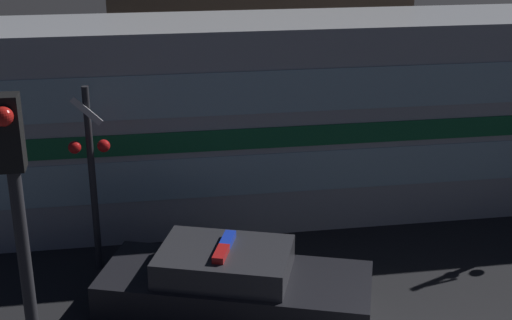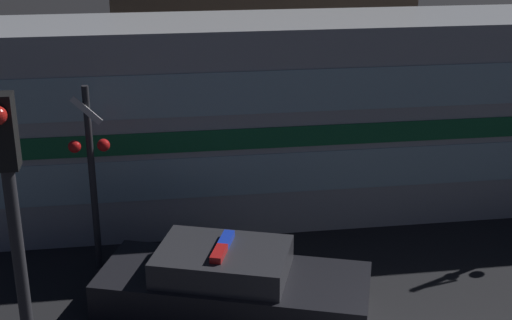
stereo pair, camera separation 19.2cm
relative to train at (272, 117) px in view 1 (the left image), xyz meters
name	(u,v)px [view 1 (the left image)]	position (x,y,z in m)	size (l,w,h in m)	color
train	(272,117)	(0.00, 0.00, 0.00)	(20.77, 2.98, 4.53)	#B7BABF
police_car	(233,284)	(-1.52, -4.37, -1.78)	(5.17, 3.36, 1.29)	black
crossing_signal_far	(92,169)	(-3.98, -2.46, -0.12)	(0.78, 0.33, 3.76)	#2D2D33
traffic_light_corner	(21,235)	(-4.48, -7.46, 0.93)	(0.30, 0.46, 4.93)	#2D2D33
building_left	(247,3)	(0.56, 7.54, 1.62)	(8.64, 6.96, 7.77)	brown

